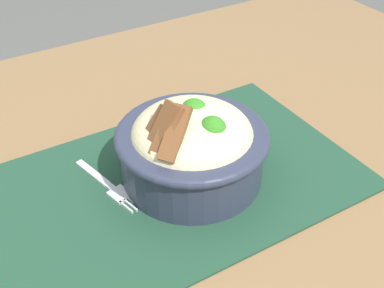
% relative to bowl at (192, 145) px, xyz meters
% --- Properties ---
extents(table, '(1.35, 0.91, 0.72)m').
position_rel_bowl_xyz_m(table, '(0.06, 0.01, -0.12)').
color(table, olive).
rests_on(table, ground_plane).
extents(placemat, '(0.45, 0.29, 0.00)m').
position_rel_bowl_xyz_m(placemat, '(0.02, -0.00, -0.05)').
color(placemat, '#1E422D').
rests_on(placemat, table).
extents(bowl, '(0.21, 0.21, 0.12)m').
position_rel_bowl_xyz_m(bowl, '(0.00, 0.00, 0.00)').
color(bowl, '#2D3347').
rests_on(bowl, placemat).
extents(fork, '(0.04, 0.12, 0.00)m').
position_rel_bowl_xyz_m(fork, '(0.10, -0.03, -0.05)').
color(fork, silver).
rests_on(fork, placemat).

